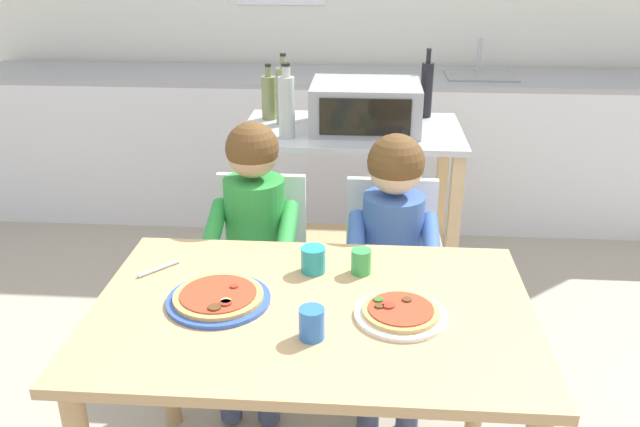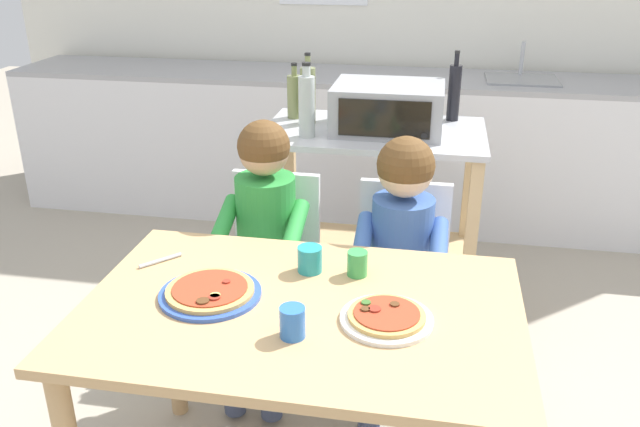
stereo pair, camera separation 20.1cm
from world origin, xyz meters
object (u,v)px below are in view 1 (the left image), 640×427
at_px(bottle_squat_spirits, 427,89).
at_px(pizza_plate_blue_rimmed, 219,298).
at_px(pizza_plate_white, 400,313).
at_px(child_in_blue_striped_shirt, 393,240).
at_px(dining_chair_left, 260,266).
at_px(toaster_oven, 365,106).
at_px(drinking_cup_teal, 313,260).
at_px(child_in_green_shirt, 253,233).
at_px(bottle_tall_green_wine, 269,97).
at_px(bottle_brown_beer, 286,106).
at_px(dining_table, 312,339).
at_px(dining_chair_right, 390,271).
at_px(serving_spoon, 159,269).
at_px(drinking_cup_green, 361,261).
at_px(bottle_dark_olive_oil, 284,95).
at_px(drinking_cup_blue, 312,323).
at_px(kitchen_island_cart, 350,194).

height_order(bottle_squat_spirits, pizza_plate_blue_rimmed, bottle_squat_spirits).
height_order(pizza_plate_blue_rimmed, pizza_plate_white, same).
bearing_deg(child_in_blue_striped_shirt, dining_chair_left, 165.52).
xyz_separation_m(toaster_oven, dining_chair_left, (-0.39, -0.50, -0.51)).
distance_m(pizza_plate_white, drinking_cup_teal, 0.35).
distance_m(dining_chair_left, pizza_plate_white, 0.91).
relative_size(child_in_green_shirt, pizza_plate_white, 4.23).
bearing_deg(bottle_tall_green_wine, bottle_brown_beer, -68.35).
relative_size(dining_table, pizza_plate_blue_rimmed, 4.19).
xyz_separation_m(dining_chair_right, serving_spoon, (-0.72, -0.50, 0.25)).
xyz_separation_m(child_in_green_shirt, drinking_cup_green, (0.39, -0.36, 0.09)).
relative_size(bottle_dark_olive_oil, drinking_cup_green, 3.99).
bearing_deg(bottle_squat_spirits, drinking_cup_teal, -109.01).
distance_m(bottle_tall_green_wine, drinking_cup_green, 1.21).
relative_size(dining_chair_left, child_in_green_shirt, 0.77).
bearing_deg(bottle_dark_olive_oil, dining_chair_right, -50.34).
distance_m(dining_table, pizza_plate_white, 0.27).
relative_size(child_in_blue_striped_shirt, drinking_cup_blue, 12.18).
bearing_deg(kitchen_island_cart, drinking_cup_blue, -92.60).
bearing_deg(bottle_tall_green_wine, dining_chair_left, -86.29).
xyz_separation_m(bottle_dark_olive_oil, drinking_cup_teal, (0.21, -1.03, -0.26)).
bearing_deg(dining_chair_right, drinking_cup_blue, -105.56).
bearing_deg(child_in_blue_striped_shirt, child_in_green_shirt, 178.83).
bearing_deg(pizza_plate_blue_rimmed, drinking_cup_green, 26.89).
bearing_deg(drinking_cup_green, toaster_oven, 90.14).
xyz_separation_m(toaster_oven, bottle_brown_beer, (-0.32, -0.15, 0.03)).
bearing_deg(pizza_plate_white, bottle_brown_beer, 111.97).
height_order(child_in_green_shirt, pizza_plate_blue_rimmed, child_in_green_shirt).
distance_m(dining_chair_left, serving_spoon, 0.61).
height_order(bottle_tall_green_wine, child_in_green_shirt, bottle_tall_green_wine).
bearing_deg(child_in_green_shirt, kitchen_island_cart, 61.60).
distance_m(toaster_oven, child_in_blue_striped_shirt, 0.71).
bearing_deg(drinking_cup_teal, bottle_squat_spirits, 70.99).
xyz_separation_m(bottle_dark_olive_oil, dining_chair_left, (-0.04, -0.55, -0.54)).
relative_size(pizza_plate_blue_rimmed, drinking_cup_teal, 3.64).
xyz_separation_m(child_in_green_shirt, child_in_blue_striped_shirt, (0.50, -0.01, -0.00)).
bearing_deg(dining_table, dining_chair_left, 110.92).
relative_size(bottle_brown_beer, drinking_cup_blue, 3.62).
relative_size(bottle_brown_beer, drinking_cup_green, 3.96).
bearing_deg(drinking_cup_teal, child_in_blue_striped_shirt, 54.17).
height_order(dining_chair_left, pizza_plate_white, dining_chair_left).
bearing_deg(bottle_brown_beer, bottle_dark_olive_oil, 100.07).
distance_m(kitchen_island_cart, bottle_dark_olive_oil, 0.52).
bearing_deg(toaster_oven, bottle_brown_beer, -154.13).
distance_m(bottle_brown_beer, pizza_plate_blue_rimmed, 1.06).
distance_m(dining_table, drinking_cup_green, 0.28).
height_order(child_in_blue_striped_shirt, pizza_plate_white, child_in_blue_striped_shirt).
relative_size(dining_chair_right, drinking_cup_blue, 9.69).
xyz_separation_m(dining_table, drinking_cup_teal, (-0.01, 0.20, 0.15)).
bearing_deg(dining_table, drinking_cup_blue, -85.51).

